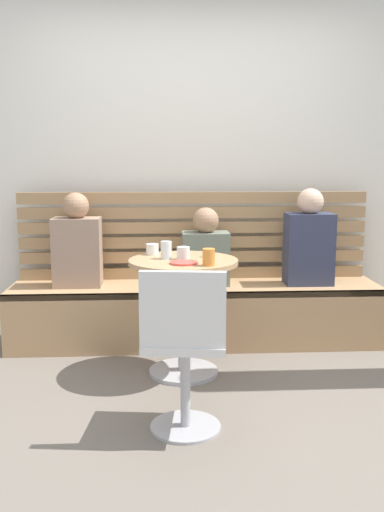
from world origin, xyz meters
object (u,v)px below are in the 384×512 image
(cup_tumbler_orange, at_px, (209,257))
(plate_small, at_px, (184,263))
(cup_water_clear, at_px, (166,250))
(cup_espresso_small, at_px, (209,253))
(person_adult, at_px, (309,242))
(person_child_left, at_px, (77,245))
(cafe_table, at_px, (183,294))
(white_chair, at_px, (184,345))
(person_child_middle, at_px, (206,251))
(cup_glass_short, at_px, (183,253))
(booth_bench, at_px, (196,314))
(cup_ceramic_white, at_px, (152,249))

(cup_tumbler_orange, relative_size, plate_small, 0.59)
(cup_water_clear, distance_m, cup_espresso_small, 0.27)
(person_adult, bearing_deg, person_child_left, 179.17)
(cup_tumbler_orange, height_order, cup_espresso_small, cup_tumbler_orange)
(person_adult, height_order, cup_tumbler_orange, person_adult)
(cafe_table, xyz_separation_m, person_child_left, (-0.74, 0.62, 0.22))
(white_chair, bearing_deg, person_child_middle, 81.50)
(white_chair, height_order, cup_water_clear, same)
(cup_tumbler_orange, bearing_deg, cup_glass_short, 124.12)
(booth_bench, xyz_separation_m, person_child_middle, (0.07, 0.03, 0.47))
(cup_ceramic_white, xyz_separation_m, cup_espresso_small, (0.36, -0.11, -0.01))
(cup_glass_short, relative_size, cup_tumbler_orange, 0.80)
(person_adult, height_order, cup_espresso_small, person_adult)
(cafe_table, relative_size, person_adult, 1.05)
(cup_ceramic_white, xyz_separation_m, cup_glass_short, (0.19, -0.19, 0.01))
(cafe_table, distance_m, person_child_left, 0.99)
(cup_ceramic_white, relative_size, cup_water_clear, 0.73)
(person_child_left, bearing_deg, person_child_middle, 0.29)
(cafe_table, relative_size, cup_glass_short, 9.25)
(person_child_left, bearing_deg, white_chair, -63.60)
(cup_espresso_small, bearing_deg, cup_ceramic_white, 162.48)
(cafe_table, relative_size, cup_tumbler_orange, 7.40)
(booth_bench, relative_size, cup_water_clear, 24.55)
(cup_tumbler_orange, xyz_separation_m, cup_espresso_small, (0.02, 0.29, -0.02))
(white_chair, height_order, cup_tumbler_orange, white_chair)
(booth_bench, height_order, cafe_table, cafe_table)
(booth_bench, relative_size, cup_tumbler_orange, 27.00)
(cup_glass_short, bearing_deg, cup_ceramic_white, 134.88)
(person_adult, relative_size, cup_espresso_small, 12.57)
(white_chair, height_order, person_child_left, person_child_left)
(person_child_middle, bearing_deg, cup_tumbler_orange, -93.28)
(booth_bench, relative_size, white_chair, 3.18)
(plate_small, bearing_deg, white_chair, -92.11)
(person_child_left, bearing_deg, cup_ceramic_white, -38.54)
(person_adult, distance_m, cup_espresso_small, 0.94)
(cup_espresso_small, bearing_deg, person_child_left, 148.75)
(person_adult, xyz_separation_m, person_child_middle, (-0.76, 0.03, -0.07))
(cup_water_clear, bearing_deg, person_child_middle, 63.96)
(cup_glass_short, distance_m, plate_small, 0.14)
(booth_bench, distance_m, person_adult, 0.99)
(booth_bench, xyz_separation_m, person_adult, (0.83, -0.00, 0.53))
(person_child_middle, height_order, cup_glass_short, person_child_middle)
(plate_small, bearing_deg, cup_espresso_small, 52.80)
(white_chair, distance_m, cup_tumbler_orange, 0.70)
(person_child_left, distance_m, plate_small, 1.07)
(person_adult, height_order, person_child_middle, person_adult)
(cafe_table, xyz_separation_m, plate_small, (-0.00, -0.15, 0.23))
(person_child_left, relative_size, cup_glass_short, 8.47)
(cup_water_clear, relative_size, cup_glass_short, 1.38)
(cup_water_clear, xyz_separation_m, plate_small, (0.10, -0.17, -0.05))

